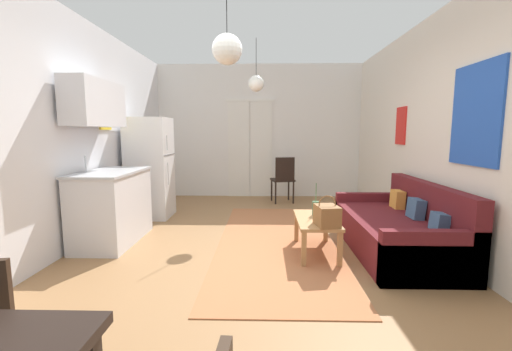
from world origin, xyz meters
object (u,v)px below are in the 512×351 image
couch (400,230)px  coffee_table (316,224)px  bamboo_vase (316,208)px  refrigerator (150,168)px  accent_chair (283,177)px  pendant_lamp_near (227,49)px  pendant_lamp_far (256,84)px  handbag (327,215)px

couch → coffee_table: 1.01m
bamboo_vase → refrigerator: refrigerator is taller
accent_chair → pendant_lamp_near: (-0.73, -3.30, 1.64)m
bamboo_vase → accent_chair: (-0.24, 2.61, 0.01)m
pendant_lamp_far → refrigerator: bearing=177.6°
coffee_table → pendant_lamp_near: (-0.95, -0.54, 1.81)m
refrigerator → pendant_lamp_far: bearing=-2.4°
bamboo_vase → pendant_lamp_far: 2.28m
handbag → refrigerator: (-2.53, 1.92, 0.29)m
pendant_lamp_far → bamboo_vase: bearing=-62.0°
accent_chair → pendant_lamp_near: bearing=65.6°
coffee_table → pendant_lamp_near: bearing=-150.2°
pendant_lamp_near → pendant_lamp_far: (0.22, 2.09, -0.01)m
refrigerator → pendant_lamp_far: pendant_lamp_far is taller
pendant_lamp_far → pendant_lamp_near: bearing=-96.0°
couch → pendant_lamp_near: 2.79m
refrigerator → accent_chair: refrigerator is taller
couch → bamboo_vase: (-0.99, 0.07, 0.24)m
couch → bamboo_vase: 1.02m
bamboo_vase → refrigerator: 2.90m
pendant_lamp_near → handbag: bearing=13.4°
couch → handbag: bearing=-157.8°
coffee_table → pendant_lamp_near: 2.11m
coffee_table → pendant_lamp_far: bearing=115.3°
bamboo_vase → pendant_lamp_far: pendant_lamp_far is taller
accent_chair → refrigerator: bearing=14.9°
bamboo_vase → accent_chair: 2.62m
accent_chair → couch: bearing=102.4°
pendant_lamp_near → coffee_table: bearing=29.8°
pendant_lamp_near → refrigerator: bearing=125.1°
pendant_lamp_near → bamboo_vase: bearing=35.7°
handbag → bamboo_vase: bearing=96.3°
handbag → accent_chair: bearing=95.3°
couch → pendant_lamp_far: pendant_lamp_far is taller
coffee_table → refrigerator: 2.99m
handbag → pendant_lamp_far: bearing=113.2°
bamboo_vase → handbag: size_ratio=1.18×
pendant_lamp_near → pendant_lamp_far: 2.10m
accent_chair → pendant_lamp_far: pendant_lamp_far is taller
couch → refrigerator: size_ratio=1.19×
handbag → pendant_lamp_near: (-1.01, -0.24, 1.63)m
refrigerator → pendant_lamp_near: (1.52, -2.16, 1.34)m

